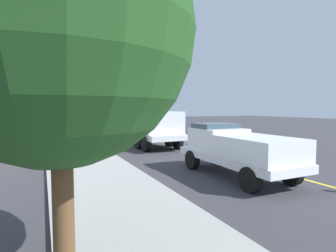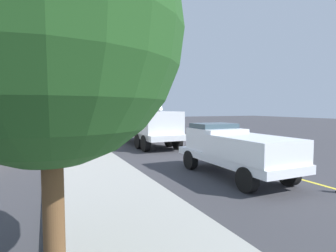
% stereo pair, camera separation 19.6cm
% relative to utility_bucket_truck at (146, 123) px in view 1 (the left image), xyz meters
% --- Properties ---
extents(ground, '(120.00, 120.00, 0.00)m').
position_rel_utility_bucket_truck_xyz_m(ground, '(0.36, -2.07, -1.62)').
color(ground, '#38383D').
extents(sidewalk_far_side, '(60.07, 5.19, 0.12)m').
position_rel_utility_bucket_truck_xyz_m(sidewalk_far_side, '(0.17, 5.08, -1.56)').
color(sidewalk_far_side, '#9E9E99').
rests_on(sidewalk_far_side, ground).
extents(lane_centre_stripe, '(49.99, 1.49, 0.01)m').
position_rel_utility_bucket_truck_xyz_m(lane_centre_stripe, '(0.36, -2.07, -1.62)').
color(lane_centre_stripe, yellow).
rests_on(lane_centre_stripe, ground).
extents(utility_bucket_truck, '(8.26, 3.39, 7.04)m').
position_rel_utility_bucket_truck_xyz_m(utility_bucket_truck, '(0.00, 0.00, 0.00)').
color(utility_bucket_truck, silver).
rests_on(utility_bucket_truck, ground).
extents(service_pickup_truck, '(5.65, 2.31, 2.06)m').
position_rel_utility_bucket_truck_xyz_m(service_pickup_truck, '(-10.31, -0.31, -0.50)').
color(service_pickup_truck, white).
rests_on(service_pickup_truck, ground).
extents(passing_minivan, '(4.85, 2.05, 1.69)m').
position_rel_utility_bucket_truck_xyz_m(passing_minivan, '(8.90, -4.42, -0.65)').
color(passing_minivan, black).
rests_on(passing_minivan, ground).
extents(traffic_cone_mid_front, '(0.40, 0.40, 0.72)m').
position_rel_utility_bucket_truck_xyz_m(traffic_cone_mid_front, '(-7.26, -1.90, -1.27)').
color(traffic_cone_mid_front, black).
rests_on(traffic_cone_mid_front, ground).
extents(traffic_cone_mid_rear, '(0.40, 0.40, 0.69)m').
position_rel_utility_bucket_truck_xyz_m(traffic_cone_mid_rear, '(-1.20, -2.20, -1.28)').
color(traffic_cone_mid_rear, black).
rests_on(traffic_cone_mid_rear, ground).
extents(traffic_cone_trailing, '(0.40, 0.40, 0.83)m').
position_rel_utility_bucket_truck_xyz_m(traffic_cone_trailing, '(3.30, -1.83, -1.21)').
color(traffic_cone_trailing, black).
rests_on(traffic_cone_trailing, ground).
extents(traffic_signal_mast, '(6.46, 0.66, 8.82)m').
position_rel_utility_bucket_truck_xyz_m(traffic_signal_mast, '(3.49, 4.15, 4.51)').
color(traffic_signal_mast, gray).
rests_on(traffic_signal_mast, ground).
extents(street_tree_left, '(3.99, 3.99, 5.84)m').
position_rel_utility_bucket_truck_xyz_m(street_tree_left, '(-14.60, 6.32, 2.21)').
color(street_tree_left, brown).
rests_on(street_tree_left, ground).
extents(street_tree_right, '(4.56, 4.56, 6.95)m').
position_rel_utility_bucket_truck_xyz_m(street_tree_right, '(8.27, 6.03, 3.05)').
color(street_tree_right, brown).
rests_on(street_tree_right, ground).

